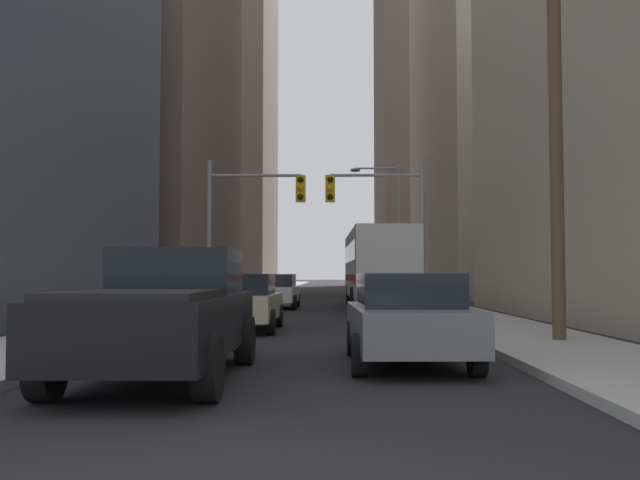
{
  "coord_description": "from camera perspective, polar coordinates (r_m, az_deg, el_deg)",
  "views": [
    {
      "loc": [
        0.61,
        -3.62,
        1.5
      ],
      "look_at": [
        0.0,
        35.14,
        3.43
      ],
      "focal_mm": 39.0,
      "sensor_mm": 36.0,
      "label": 1
    }
  ],
  "objects": [
    {
      "name": "sidewalk_left",
      "position": [
        53.94,
        -5.16,
        -4.36
      ],
      "size": [
        2.97,
        160.0,
        0.15
      ],
      "primitive_type": "cube",
      "color": "#9E9E99",
      "rests_on": "ground"
    },
    {
      "name": "sidewalk_right",
      "position": [
        53.82,
        5.67,
        -4.36
      ],
      "size": [
        2.97,
        160.0,
        0.15
      ],
      "primitive_type": "cube",
      "color": "#9E9E99",
      "rests_on": "ground"
    },
    {
      "name": "city_bus",
      "position": [
        31.5,
        4.72,
        -2.07
      ],
      "size": [
        2.68,
        11.53,
        3.4
      ],
      "color": "silver",
      "rests_on": "ground"
    },
    {
      "name": "pickup_truck_black",
      "position": [
        10.35,
        -12.59,
        -5.93
      ],
      "size": [
        2.2,
        5.42,
        1.9
      ],
      "color": "black",
      "rests_on": "ground"
    },
    {
      "name": "sedan_grey",
      "position": [
        11.67,
        7.22,
        -6.41
      ],
      "size": [
        1.95,
        4.25,
        1.52
      ],
      "color": "slate",
      "rests_on": "ground"
    },
    {
      "name": "sedan_beige",
      "position": [
        18.74,
        -6.37,
        -5.07
      ],
      "size": [
        1.95,
        4.22,
        1.52
      ],
      "color": "#C6B793",
      "rests_on": "ground"
    },
    {
      "name": "sedan_white",
      "position": [
        30.92,
        -3.6,
        -4.2
      ],
      "size": [
        1.95,
        4.26,
        1.52
      ],
      "color": "white",
      "rests_on": "ground"
    },
    {
      "name": "traffic_signal_near_left",
      "position": [
        27.41,
        -5.68,
        2.49
      ],
      "size": [
        3.89,
        0.44,
        6.0
      ],
      "color": "gray",
      "rests_on": "ground"
    },
    {
      "name": "traffic_signal_near_right",
      "position": [
        27.3,
        4.94,
        2.51
      ],
      "size": [
        3.89,
        0.44,
        6.0
      ],
      "color": "gray",
      "rests_on": "ground"
    },
    {
      "name": "utility_pole_right",
      "position": [
        15.79,
        18.75,
        10.78
      ],
      "size": [
        2.2,
        0.28,
        9.82
      ],
      "color": "brown",
      "rests_on": "ground"
    },
    {
      "name": "street_lamp_right",
      "position": [
        37.94,
        5.79,
        1.8
      ],
      "size": [
        2.71,
        0.32,
        7.5
      ],
      "color": "gray",
      "rests_on": "ground"
    },
    {
      "name": "building_left_mid_office",
      "position": [
        53.83,
        -21.28,
        12.84
      ],
      "size": [
        23.92,
        23.97,
        31.76
      ],
      "primitive_type": "cube",
      "color": "#66564C",
      "rests_on": "ground"
    },
    {
      "name": "building_left_far_tower",
      "position": [
        101.16,
        -9.4,
        12.05
      ],
      "size": [
        18.71,
        23.99,
        54.93
      ],
      "primitive_type": "cube",
      "color": "#66564C",
      "rests_on": "ground"
    },
    {
      "name": "building_right_mid_block",
      "position": [
        57.02,
        22.15,
        12.56
      ],
      "size": [
        25.88,
        23.55,
        32.91
      ],
      "primitive_type": "cube",
      "color": "#B7A893",
      "rests_on": "ground"
    },
    {
      "name": "building_right_far_highrise",
      "position": [
        98.46,
        10.72,
        15.98
      ],
      "size": [
        19.54,
        20.52,
        66.42
      ],
      "primitive_type": "cube",
      "color": "#66564C",
      "rests_on": "ground"
    }
  ]
}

